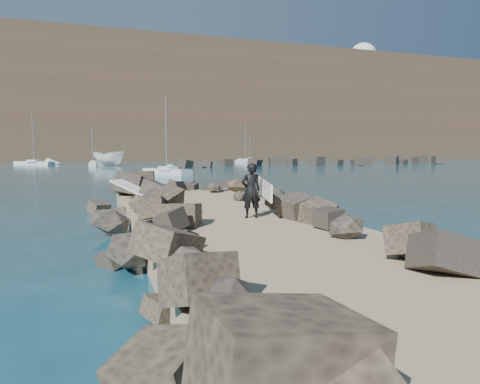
{
  "coord_description": "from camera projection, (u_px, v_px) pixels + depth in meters",
  "views": [
    {
      "loc": [
        -4.01,
        -12.89,
        2.73
      ],
      "look_at": [
        0.0,
        -1.0,
        1.5
      ],
      "focal_mm": 32.0,
      "sensor_mm": 36.0,
      "label": 1
    }
  ],
  "objects": [
    {
      "name": "surfer_with_board",
      "position": [
        253.0,
        190.0,
        13.46
      ],
      "size": [
        1.0,
        2.12,
        1.72
      ],
      "color": "black",
      "rests_on": "jetty"
    },
    {
      "name": "riprap_left",
      "position": [
        142.0,
        235.0,
        11.31
      ],
      "size": [
        2.6,
        22.0,
        1.0
      ],
      "primitive_type": "cube",
      "color": "black",
      "rests_on": "ground"
    },
    {
      "name": "surfboard_resting",
      "position": [
        133.0,
        191.0,
        17.72
      ],
      "size": [
        1.83,
        2.56,
        0.09
      ],
      "primitive_type": "cube",
      "rotation": [
        0.0,
        0.0,
        0.52
      ],
      "color": "silver",
      "rests_on": "riprap_left"
    },
    {
      "name": "breakwater_secondary",
      "position": [
        325.0,
        162.0,
        76.64
      ],
      "size": [
        52.0,
        4.0,
        1.2
      ],
      "primitive_type": "cube",
      "color": "black",
      "rests_on": "ground"
    },
    {
      "name": "headland_buildings",
      "position": [
        152.0,
        66.0,
        159.28
      ],
      "size": [
        137.5,
        30.5,
        5.0
      ],
      "color": "white",
      "rests_on": "headland"
    },
    {
      "name": "sailboat_d",
      "position": [
        245.0,
        162.0,
        88.18
      ],
      "size": [
        2.38,
        7.04,
        8.34
      ],
      "color": "silver",
      "rests_on": "ground"
    },
    {
      "name": "jetty",
      "position": [
        252.0,
        239.0,
        11.78
      ],
      "size": [
        6.0,
        26.0,
        0.6
      ],
      "primitive_type": "cube",
      "color": "#8C7759",
      "rests_on": "ground"
    },
    {
      "name": "riprap_right",
      "position": [
        334.0,
        223.0,
        13.16
      ],
      "size": [
        2.6,
        22.0,
        1.0
      ],
      "primitive_type": "cube",
      "color": "black",
      "rests_on": "ground"
    },
    {
      "name": "ground",
      "position": [
        230.0,
        236.0,
        13.7
      ],
      "size": [
        800.0,
        800.0,
        0.0
      ],
      "primitive_type": "plane",
      "color": "#0F384C",
      "rests_on": "ground"
    },
    {
      "name": "sailboat_c",
      "position": [
        167.0,
        172.0,
        47.92
      ],
      "size": [
        4.74,
        7.15,
        8.7
      ],
      "color": "silver",
      "rests_on": "ground"
    },
    {
      "name": "headland",
      "position": [
        132.0,
        116.0,
        166.22
      ],
      "size": [
        360.0,
        140.0,
        32.0
      ],
      "primitive_type": "cube",
      "color": "#2D4919",
      "rests_on": "ground"
    },
    {
      "name": "sailboat_f",
      "position": [
        250.0,
        160.0,
        103.46
      ],
      "size": [
        3.05,
        4.95,
        6.19
      ],
      "color": "silver",
      "rests_on": "ground"
    },
    {
      "name": "sailboat_b",
      "position": [
        93.0,
        164.0,
        72.7
      ],
      "size": [
        1.42,
        5.49,
        6.74
      ],
      "color": "silver",
      "rests_on": "ground"
    },
    {
      "name": "boat_imported",
      "position": [
        109.0,
        158.0,
        75.69
      ],
      "size": [
        6.71,
        6.78,
        2.68
      ],
      "primitive_type": "imported",
      "rotation": [
        0.0,
        0.0,
        0.77
      ],
      "color": "white",
      "rests_on": "ground"
    },
    {
      "name": "radome",
      "position": [
        363.0,
        61.0,
        195.28
      ],
      "size": [
        12.33,
        12.33,
        19.53
      ],
      "color": "white",
      "rests_on": "headland"
    },
    {
      "name": "sailboat_e",
      "position": [
        34.0,
        163.0,
        80.75
      ],
      "size": [
        7.68,
        6.62,
        9.93
      ],
      "color": "silver",
      "rests_on": "ground"
    }
  ]
}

